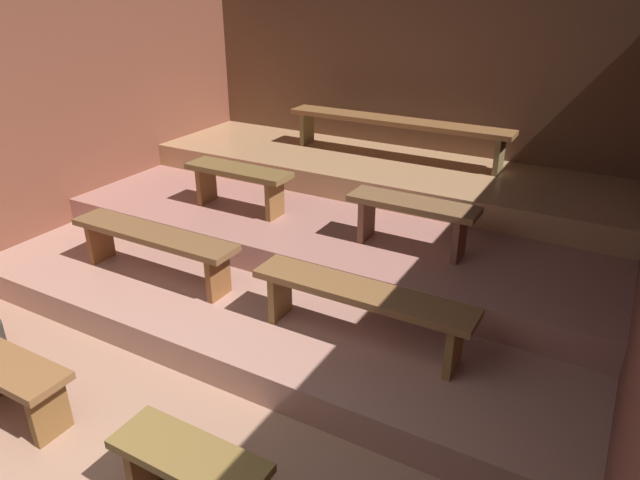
% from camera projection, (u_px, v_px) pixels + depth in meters
% --- Properties ---
extents(ground, '(5.66, 5.69, 0.08)m').
position_uv_depth(ground, '(289.00, 305.00, 4.75)').
color(ground, '#A87B63').
extents(wall_back, '(5.66, 0.06, 2.46)m').
position_uv_depth(wall_back, '(409.00, 98.00, 6.16)').
color(wall_back, brown).
rests_on(wall_back, ground).
extents(wall_left, '(0.06, 5.69, 2.46)m').
position_uv_depth(wall_left, '(60.00, 118.00, 5.30)').
color(wall_left, brown).
rests_on(wall_left, ground).
extents(platform_lower, '(4.86, 3.60, 0.23)m').
position_uv_depth(platform_lower, '(327.00, 257.00, 5.19)').
color(platform_lower, tan).
rests_on(platform_lower, ground).
extents(platform_middle, '(4.86, 2.54, 0.23)m').
position_uv_depth(platform_middle, '(353.00, 214.00, 5.51)').
color(platform_middle, '#AD7367').
rests_on(platform_middle, platform_lower).
extents(platform_upper, '(4.86, 1.30, 0.23)m').
position_uv_depth(platform_upper, '(381.00, 173.00, 5.90)').
color(platform_upper, tan).
rests_on(platform_upper, platform_middle).
extents(bench_floor_left, '(0.81, 0.29, 0.40)m').
position_uv_depth(bench_floor_left, '(11.00, 378.00, 3.37)').
color(bench_floor_left, brown).
rests_on(bench_floor_left, ground).
extents(bench_floor_right, '(0.81, 0.29, 0.40)m').
position_uv_depth(bench_floor_right, '(190.00, 469.00, 2.76)').
color(bench_floor_right, brown).
rests_on(bench_floor_right, ground).
extents(bench_lower_left, '(1.49, 0.29, 0.40)m').
position_uv_depth(bench_lower_left, '(153.00, 241.00, 4.48)').
color(bench_lower_left, brown).
rests_on(bench_lower_left, platform_lower).
extents(bench_lower_right, '(1.49, 0.29, 0.40)m').
position_uv_depth(bench_lower_right, '(361.00, 299.00, 3.68)').
color(bench_lower_right, brown).
rests_on(bench_lower_right, platform_lower).
extents(bench_middle_left, '(1.01, 0.29, 0.40)m').
position_uv_depth(bench_middle_left, '(239.00, 178.00, 5.17)').
color(bench_middle_left, brown).
rests_on(bench_middle_left, platform_middle).
extents(bench_middle_right, '(1.01, 0.29, 0.40)m').
position_uv_depth(bench_middle_right, '(412.00, 213.00, 4.43)').
color(bench_middle_right, brown).
rests_on(bench_middle_right, platform_middle).
extents(bench_upper_center, '(2.36, 0.29, 0.40)m').
position_uv_depth(bench_upper_center, '(396.00, 125.00, 5.85)').
color(bench_upper_center, brown).
rests_on(bench_upper_center, platform_upper).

